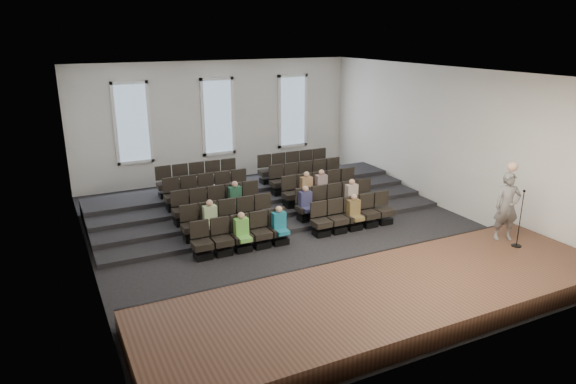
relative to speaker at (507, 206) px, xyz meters
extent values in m
plane|color=black|center=(-4.63, 4.15, -1.47)|extent=(14.00, 14.00, 0.00)
cube|color=white|center=(-4.63, 4.15, 3.54)|extent=(12.00, 14.00, 0.02)
cube|color=silver|center=(-4.63, 11.17, 1.03)|extent=(12.00, 0.04, 5.00)
cube|color=silver|center=(-4.63, -2.87, 1.03)|extent=(12.00, 0.04, 5.00)
cube|color=silver|center=(-10.65, 4.15, 1.03)|extent=(0.04, 14.00, 5.00)
cube|color=silver|center=(1.39, 4.15, 1.03)|extent=(0.04, 14.00, 5.00)
cube|color=#513222|center=(-4.63, -0.95, -1.22)|extent=(11.80, 3.60, 0.50)
cube|color=black|center=(-4.63, 0.82, -1.22)|extent=(11.80, 0.06, 0.52)
cube|color=black|center=(-4.63, 6.48, -1.40)|extent=(11.80, 4.80, 0.15)
cube|color=black|center=(-4.63, 7.00, -1.32)|extent=(11.80, 3.75, 0.30)
cube|color=black|center=(-4.63, 7.53, -1.25)|extent=(11.80, 2.70, 0.45)
cube|color=black|center=(-4.63, 8.05, -1.17)|extent=(11.80, 1.65, 0.60)
cube|color=black|center=(-7.75, 3.55, -1.37)|extent=(0.47, 0.43, 0.20)
cube|color=black|center=(-7.75, 3.55, -1.06)|extent=(0.55, 0.50, 0.19)
cube|color=black|center=(-7.75, 3.76, -0.65)|extent=(0.55, 0.08, 0.50)
cube|color=black|center=(-7.15, 3.55, -1.37)|extent=(0.47, 0.43, 0.20)
cube|color=black|center=(-7.15, 3.55, -1.06)|extent=(0.55, 0.50, 0.19)
cube|color=black|center=(-7.15, 3.76, -0.65)|extent=(0.55, 0.08, 0.50)
cube|color=black|center=(-6.55, 3.55, -1.37)|extent=(0.47, 0.43, 0.20)
cube|color=black|center=(-6.55, 3.55, -1.06)|extent=(0.55, 0.50, 0.19)
cube|color=black|center=(-6.55, 3.76, -0.65)|extent=(0.55, 0.08, 0.50)
cube|color=black|center=(-5.95, 3.55, -1.37)|extent=(0.47, 0.43, 0.20)
cube|color=black|center=(-5.95, 3.55, -1.06)|extent=(0.55, 0.50, 0.19)
cube|color=black|center=(-5.95, 3.76, -0.65)|extent=(0.55, 0.08, 0.50)
cube|color=black|center=(-5.35, 3.55, -1.37)|extent=(0.47, 0.43, 0.20)
cube|color=black|center=(-5.35, 3.55, -1.06)|extent=(0.55, 0.50, 0.19)
cube|color=black|center=(-5.35, 3.76, -0.65)|extent=(0.55, 0.08, 0.50)
cube|color=black|center=(-3.90, 3.55, -1.37)|extent=(0.47, 0.43, 0.20)
cube|color=black|center=(-3.90, 3.55, -1.06)|extent=(0.55, 0.50, 0.19)
cube|color=black|center=(-3.90, 3.76, -0.65)|extent=(0.55, 0.08, 0.50)
cube|color=black|center=(-3.30, 3.55, -1.37)|extent=(0.47, 0.43, 0.20)
cube|color=black|center=(-3.30, 3.55, -1.06)|extent=(0.55, 0.50, 0.19)
cube|color=black|center=(-3.30, 3.76, -0.65)|extent=(0.55, 0.08, 0.50)
cube|color=black|center=(-2.70, 3.55, -1.37)|extent=(0.47, 0.43, 0.20)
cube|color=black|center=(-2.70, 3.55, -1.06)|extent=(0.55, 0.50, 0.19)
cube|color=black|center=(-2.70, 3.76, -0.65)|extent=(0.55, 0.08, 0.50)
cube|color=black|center=(-2.10, 3.55, -1.37)|extent=(0.47, 0.43, 0.20)
cube|color=black|center=(-2.10, 3.55, -1.06)|extent=(0.55, 0.50, 0.19)
cube|color=black|center=(-2.10, 3.76, -0.65)|extent=(0.55, 0.08, 0.50)
cube|color=black|center=(-1.50, 3.55, -1.37)|extent=(0.47, 0.43, 0.20)
cube|color=black|center=(-1.50, 3.55, -1.06)|extent=(0.55, 0.50, 0.19)
cube|color=black|center=(-1.50, 3.76, -0.65)|extent=(0.55, 0.08, 0.50)
cube|color=black|center=(-7.75, 4.60, -1.22)|extent=(0.47, 0.43, 0.20)
cube|color=black|center=(-7.75, 4.60, -0.91)|extent=(0.55, 0.50, 0.19)
cube|color=black|center=(-7.75, 4.81, -0.50)|extent=(0.55, 0.08, 0.50)
cube|color=black|center=(-7.15, 4.60, -1.22)|extent=(0.47, 0.43, 0.20)
cube|color=black|center=(-7.15, 4.60, -0.91)|extent=(0.55, 0.50, 0.19)
cube|color=black|center=(-7.15, 4.81, -0.50)|extent=(0.55, 0.08, 0.50)
cube|color=black|center=(-6.55, 4.60, -1.22)|extent=(0.47, 0.43, 0.20)
cube|color=black|center=(-6.55, 4.60, -0.91)|extent=(0.55, 0.50, 0.19)
cube|color=black|center=(-6.55, 4.81, -0.50)|extent=(0.55, 0.08, 0.50)
cube|color=black|center=(-5.95, 4.60, -1.22)|extent=(0.47, 0.43, 0.20)
cube|color=black|center=(-5.95, 4.60, -0.91)|extent=(0.55, 0.50, 0.19)
cube|color=black|center=(-5.95, 4.81, -0.50)|extent=(0.55, 0.08, 0.50)
cube|color=black|center=(-5.35, 4.60, -1.22)|extent=(0.47, 0.43, 0.20)
cube|color=black|center=(-5.35, 4.60, -0.91)|extent=(0.55, 0.50, 0.19)
cube|color=black|center=(-5.35, 4.81, -0.50)|extent=(0.55, 0.08, 0.50)
cube|color=black|center=(-3.90, 4.60, -1.22)|extent=(0.47, 0.43, 0.20)
cube|color=black|center=(-3.90, 4.60, -0.91)|extent=(0.55, 0.50, 0.19)
cube|color=black|center=(-3.90, 4.81, -0.50)|extent=(0.55, 0.08, 0.50)
cube|color=black|center=(-3.30, 4.60, -1.22)|extent=(0.47, 0.43, 0.20)
cube|color=black|center=(-3.30, 4.60, -0.91)|extent=(0.55, 0.50, 0.19)
cube|color=black|center=(-3.30, 4.81, -0.50)|extent=(0.55, 0.08, 0.50)
cube|color=black|center=(-2.70, 4.60, -1.22)|extent=(0.47, 0.43, 0.20)
cube|color=black|center=(-2.70, 4.60, -0.91)|extent=(0.55, 0.50, 0.19)
cube|color=black|center=(-2.70, 4.81, -0.50)|extent=(0.55, 0.08, 0.50)
cube|color=black|center=(-2.10, 4.60, -1.22)|extent=(0.47, 0.43, 0.20)
cube|color=black|center=(-2.10, 4.60, -0.91)|extent=(0.55, 0.50, 0.19)
cube|color=black|center=(-2.10, 4.81, -0.50)|extent=(0.55, 0.08, 0.50)
cube|color=black|center=(-1.50, 4.60, -1.22)|extent=(0.47, 0.43, 0.20)
cube|color=black|center=(-1.50, 4.60, -0.91)|extent=(0.55, 0.50, 0.19)
cube|color=black|center=(-1.50, 4.81, -0.50)|extent=(0.55, 0.08, 0.50)
cube|color=black|center=(-7.75, 5.65, -1.07)|extent=(0.47, 0.42, 0.20)
cube|color=black|center=(-7.75, 5.65, -0.76)|extent=(0.55, 0.50, 0.19)
cube|color=black|center=(-7.75, 5.86, -0.35)|extent=(0.55, 0.08, 0.50)
cube|color=black|center=(-7.15, 5.65, -1.07)|extent=(0.47, 0.42, 0.20)
cube|color=black|center=(-7.15, 5.65, -0.76)|extent=(0.55, 0.50, 0.19)
cube|color=black|center=(-7.15, 5.86, -0.35)|extent=(0.55, 0.08, 0.50)
cube|color=black|center=(-6.55, 5.65, -1.07)|extent=(0.47, 0.42, 0.20)
cube|color=black|center=(-6.55, 5.65, -0.76)|extent=(0.55, 0.50, 0.19)
cube|color=black|center=(-6.55, 5.86, -0.35)|extent=(0.55, 0.08, 0.50)
cube|color=black|center=(-5.95, 5.65, -1.07)|extent=(0.47, 0.42, 0.20)
cube|color=black|center=(-5.95, 5.65, -0.76)|extent=(0.55, 0.50, 0.19)
cube|color=black|center=(-5.95, 5.86, -0.35)|extent=(0.55, 0.08, 0.50)
cube|color=black|center=(-5.35, 5.65, -1.07)|extent=(0.47, 0.42, 0.20)
cube|color=black|center=(-5.35, 5.65, -0.76)|extent=(0.55, 0.50, 0.19)
cube|color=black|center=(-5.35, 5.86, -0.35)|extent=(0.55, 0.08, 0.50)
cube|color=black|center=(-3.90, 5.65, -1.07)|extent=(0.47, 0.42, 0.20)
cube|color=black|center=(-3.90, 5.65, -0.76)|extent=(0.55, 0.50, 0.19)
cube|color=black|center=(-3.90, 5.86, -0.35)|extent=(0.55, 0.08, 0.50)
cube|color=black|center=(-3.30, 5.65, -1.07)|extent=(0.47, 0.42, 0.20)
cube|color=black|center=(-3.30, 5.65, -0.76)|extent=(0.55, 0.50, 0.19)
cube|color=black|center=(-3.30, 5.86, -0.35)|extent=(0.55, 0.08, 0.50)
cube|color=black|center=(-2.70, 5.65, -1.07)|extent=(0.47, 0.42, 0.20)
cube|color=black|center=(-2.70, 5.65, -0.76)|extent=(0.55, 0.50, 0.19)
cube|color=black|center=(-2.70, 5.86, -0.35)|extent=(0.55, 0.08, 0.50)
cube|color=black|center=(-2.10, 5.65, -1.07)|extent=(0.47, 0.42, 0.20)
cube|color=black|center=(-2.10, 5.65, -0.76)|extent=(0.55, 0.50, 0.19)
cube|color=black|center=(-2.10, 5.86, -0.35)|extent=(0.55, 0.08, 0.50)
cube|color=black|center=(-1.50, 5.65, -1.07)|extent=(0.47, 0.42, 0.20)
cube|color=black|center=(-1.50, 5.65, -0.76)|extent=(0.55, 0.50, 0.19)
cube|color=black|center=(-1.50, 5.86, -0.35)|extent=(0.55, 0.08, 0.50)
cube|color=black|center=(-7.75, 6.70, -0.92)|extent=(0.47, 0.42, 0.20)
cube|color=black|center=(-7.75, 6.70, -0.61)|extent=(0.55, 0.50, 0.19)
cube|color=black|center=(-7.75, 6.91, -0.20)|extent=(0.55, 0.08, 0.50)
cube|color=black|center=(-7.15, 6.70, -0.92)|extent=(0.47, 0.42, 0.20)
cube|color=black|center=(-7.15, 6.70, -0.61)|extent=(0.55, 0.50, 0.19)
cube|color=black|center=(-7.15, 6.91, -0.20)|extent=(0.55, 0.08, 0.50)
cube|color=black|center=(-6.55, 6.70, -0.92)|extent=(0.47, 0.42, 0.20)
cube|color=black|center=(-6.55, 6.70, -0.61)|extent=(0.55, 0.50, 0.19)
cube|color=black|center=(-6.55, 6.91, -0.20)|extent=(0.55, 0.08, 0.50)
cube|color=black|center=(-5.95, 6.70, -0.92)|extent=(0.47, 0.42, 0.20)
cube|color=black|center=(-5.95, 6.70, -0.61)|extent=(0.55, 0.50, 0.19)
cube|color=black|center=(-5.95, 6.91, -0.20)|extent=(0.55, 0.08, 0.50)
cube|color=black|center=(-5.35, 6.70, -0.92)|extent=(0.47, 0.42, 0.20)
cube|color=black|center=(-5.35, 6.70, -0.61)|extent=(0.55, 0.50, 0.19)
cube|color=black|center=(-5.35, 6.91, -0.20)|extent=(0.55, 0.08, 0.50)
cube|color=black|center=(-3.90, 6.70, -0.92)|extent=(0.47, 0.42, 0.20)
cube|color=black|center=(-3.90, 6.70, -0.61)|extent=(0.55, 0.50, 0.19)
cube|color=black|center=(-3.90, 6.91, -0.20)|extent=(0.55, 0.08, 0.50)
cube|color=black|center=(-3.30, 6.70, -0.92)|extent=(0.47, 0.42, 0.20)
cube|color=black|center=(-3.30, 6.70, -0.61)|extent=(0.55, 0.50, 0.19)
cube|color=black|center=(-3.30, 6.91, -0.20)|extent=(0.55, 0.08, 0.50)
cube|color=black|center=(-2.70, 6.70, -0.92)|extent=(0.47, 0.42, 0.20)
cube|color=black|center=(-2.70, 6.70, -0.61)|extent=(0.55, 0.50, 0.19)
cube|color=black|center=(-2.70, 6.91, -0.20)|extent=(0.55, 0.08, 0.50)
cube|color=black|center=(-2.10, 6.70, -0.92)|extent=(0.47, 0.42, 0.20)
cube|color=black|center=(-2.10, 6.70, -0.61)|extent=(0.55, 0.50, 0.19)
cube|color=black|center=(-2.10, 6.91, -0.20)|extent=(0.55, 0.08, 0.50)
cube|color=black|center=(-1.50, 6.70, -0.92)|extent=(0.47, 0.42, 0.20)
cube|color=black|center=(-1.50, 6.70, -0.61)|extent=(0.55, 0.50, 0.19)
cube|color=black|center=(-1.50, 6.91, -0.20)|extent=(0.55, 0.08, 0.50)
cube|color=black|center=(-7.75, 7.75, -0.77)|extent=(0.47, 0.42, 0.20)
cube|color=black|center=(-7.75, 7.75, -0.46)|extent=(0.55, 0.50, 0.19)
cube|color=black|center=(-7.75, 7.96, -0.05)|extent=(0.55, 0.08, 0.50)
cube|color=black|center=(-7.15, 7.75, -0.77)|extent=(0.47, 0.42, 0.20)
cube|color=black|center=(-7.15, 7.75, -0.46)|extent=(0.55, 0.50, 0.19)
cube|color=black|center=(-7.15, 7.96, -0.05)|extent=(0.55, 0.08, 0.50)
cube|color=black|center=(-6.55, 7.75, -0.77)|extent=(0.47, 0.42, 0.20)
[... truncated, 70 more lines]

